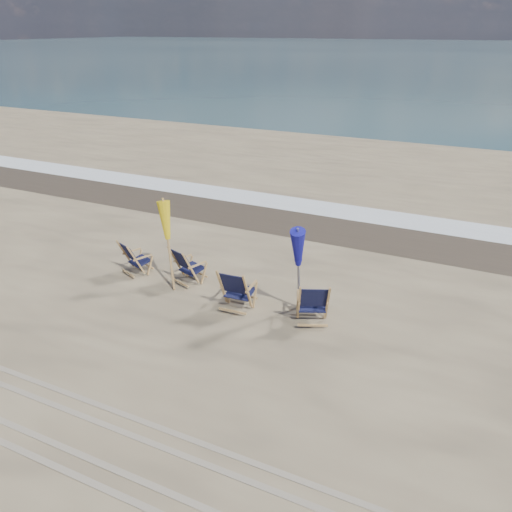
{
  "coord_description": "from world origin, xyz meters",
  "views": [
    {
      "loc": [
        4.19,
        -6.72,
        5.45
      ],
      "look_at": [
        0.0,
        2.2,
        0.9
      ],
      "focal_mm": 35.0,
      "sensor_mm": 36.0,
      "label": 1
    }
  ],
  "objects_px": {
    "beach_chair_2": "(248,294)",
    "beach_chair_0": "(136,262)",
    "beach_chair_3": "(327,305)",
    "umbrella_yellow": "(167,226)",
    "beach_chair_1": "(191,270)",
    "umbrella_blue": "(300,244)"
  },
  "relations": [
    {
      "from": "beach_chair_2",
      "to": "beach_chair_0",
      "type": "bearing_deg",
      "value": -10.13
    },
    {
      "from": "beach_chair_3",
      "to": "umbrella_yellow",
      "type": "distance_m",
      "value": 3.87
    },
    {
      "from": "beach_chair_0",
      "to": "beach_chair_2",
      "type": "relative_size",
      "value": 0.87
    },
    {
      "from": "beach_chair_0",
      "to": "umbrella_yellow",
      "type": "xyz_separation_m",
      "value": [
        0.95,
        0.03,
        1.05
      ]
    },
    {
      "from": "beach_chair_3",
      "to": "umbrella_yellow",
      "type": "relative_size",
      "value": 0.49
    },
    {
      "from": "beach_chair_1",
      "to": "beach_chair_2",
      "type": "bearing_deg",
      "value": -177.72
    },
    {
      "from": "beach_chair_0",
      "to": "umbrella_blue",
      "type": "distance_m",
      "value": 4.17
    },
    {
      "from": "beach_chair_0",
      "to": "beach_chair_3",
      "type": "relative_size",
      "value": 0.9
    },
    {
      "from": "umbrella_yellow",
      "to": "beach_chair_1",
      "type": "bearing_deg",
      "value": 12.19
    },
    {
      "from": "beach_chair_0",
      "to": "umbrella_blue",
      "type": "height_order",
      "value": "umbrella_blue"
    },
    {
      "from": "beach_chair_1",
      "to": "beach_chair_0",
      "type": "bearing_deg",
      "value": 24.41
    },
    {
      "from": "beach_chair_3",
      "to": "beach_chair_2",
      "type": "bearing_deg",
      "value": -13.49
    },
    {
      "from": "beach_chair_0",
      "to": "umbrella_blue",
      "type": "bearing_deg",
      "value": -156.89
    },
    {
      "from": "beach_chair_1",
      "to": "beach_chair_2",
      "type": "distance_m",
      "value": 1.74
    },
    {
      "from": "umbrella_yellow",
      "to": "beach_chair_0",
      "type": "bearing_deg",
      "value": -178.11
    },
    {
      "from": "beach_chair_2",
      "to": "umbrella_blue",
      "type": "xyz_separation_m",
      "value": [
        0.93,
        0.43,
        1.09
      ]
    },
    {
      "from": "beach_chair_0",
      "to": "beach_chair_2",
      "type": "bearing_deg",
      "value": -164.65
    },
    {
      "from": "beach_chair_0",
      "to": "umbrella_yellow",
      "type": "relative_size",
      "value": 0.44
    },
    {
      "from": "umbrella_yellow",
      "to": "umbrella_blue",
      "type": "distance_m",
      "value": 3.06
    },
    {
      "from": "beach_chair_1",
      "to": "umbrella_blue",
      "type": "xyz_separation_m",
      "value": [
        2.59,
        -0.07,
        1.13
      ]
    },
    {
      "from": "beach_chair_0",
      "to": "beach_chair_1",
      "type": "relative_size",
      "value": 0.94
    },
    {
      "from": "beach_chair_2",
      "to": "beach_chair_3",
      "type": "xyz_separation_m",
      "value": [
        1.61,
        0.28,
        -0.02
      ]
    }
  ]
}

